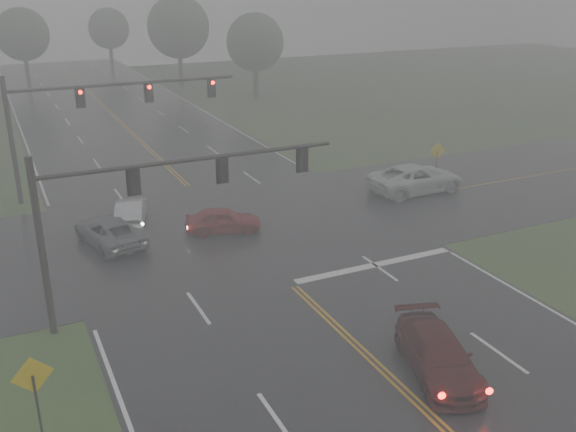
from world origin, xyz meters
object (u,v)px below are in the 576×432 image
sedan_silver (132,223)px  signal_gantry_far (85,109)px  sedan_maroon (436,373)px  pickup_white (415,192)px  car_grey (111,244)px  sedan_red (224,232)px  signal_gantry_near (138,199)px

sedan_silver → signal_gantry_far: bearing=-63.9°
sedan_maroon → signal_gantry_far: 26.91m
sedan_maroon → sedan_silver: (-6.48, 19.02, 0.00)m
sedan_maroon → signal_gantry_far: bearing=123.4°
sedan_silver → pickup_white: 17.87m
car_grey → pickup_white: bearing=168.0°
pickup_white → signal_gantry_far: (-18.73, 8.50, 5.41)m
sedan_silver → car_grey: size_ratio=0.83×
pickup_white → signal_gantry_far: 21.27m
sedan_red → car_grey: 5.93m
pickup_white → signal_gantry_near: (-19.38, -8.13, 4.99)m
car_grey → pickup_white: 19.38m
signal_gantry_far → signal_gantry_near: bearing=-92.2°
sedan_red → signal_gantry_near: 10.33m
car_grey → signal_gantry_far: size_ratio=0.36×
sedan_maroon → signal_gantry_far: (-7.47, 25.28, 5.41)m
sedan_silver → signal_gantry_near: (-1.64, -10.37, 4.99)m
sedan_maroon → signal_gantry_near: 12.87m
signal_gantry_near → sedan_red: bearing=49.8°
sedan_red → sedan_silver: 5.44m
pickup_white → sedan_silver: bearing=81.6°
car_grey → pickup_white: pickup_white is taller
signal_gantry_near → signal_gantry_far: (0.65, 16.63, 0.43)m
signal_gantry_far → sedan_red: bearing=-61.9°
sedan_red → pickup_white: pickup_white is taller
car_grey → signal_gantry_near: bearing=77.4°
sedan_red → signal_gantry_far: 12.27m
signal_gantry_far → pickup_white: bearing=-24.4°
sedan_red → signal_gantry_far: size_ratio=0.29×
sedan_red → sedan_maroon: bearing=-155.9°
sedan_maroon → sedan_silver: bearing=125.8°
sedan_maroon → sedan_red: bearing=115.3°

